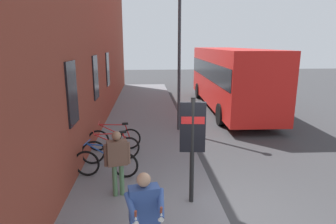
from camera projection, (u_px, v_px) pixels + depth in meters
ground at (210, 133)px, 11.95m from camera, size 60.00×60.00×0.00m
sidewalk_pavement at (144, 120)px, 13.67m from camera, size 24.00×3.50×0.12m
station_facade at (99, 39)px, 13.61m from camera, size 22.00×0.65×7.62m
bicycle_by_door at (106, 163)px, 7.63m from camera, size 0.50×1.75×0.97m
bicycle_beside_lamp at (111, 149)px, 8.63m from camera, size 0.62×1.72×0.97m
bicycle_far_end at (115, 139)px, 9.58m from camera, size 0.48×1.77×0.97m
transit_info_sign at (193, 134)px, 6.15m from camera, size 0.14×0.56×2.40m
city_bus at (229, 75)px, 15.92m from camera, size 10.57×2.87×3.35m
pedestrian_near_bus at (117, 157)px, 6.57m from camera, size 0.32×0.59×1.57m
tourist_with_hotdogs at (145, 211)px, 4.39m from camera, size 0.61×0.61×1.61m
street_lamp at (179, 51)px, 11.23m from camera, size 0.28×0.28×5.43m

